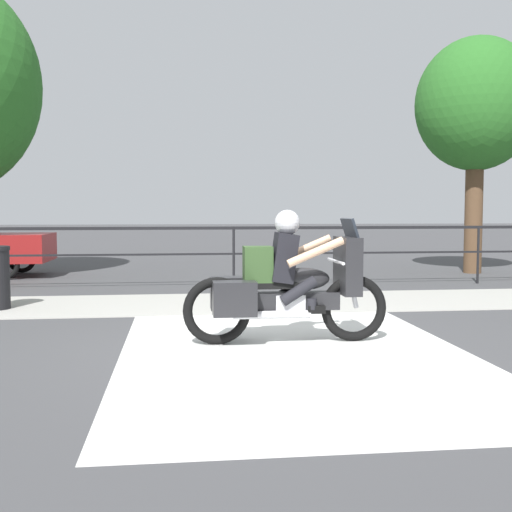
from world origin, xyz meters
name	(u,v)px	position (x,y,z in m)	size (l,w,h in m)	color
ground_plane	(277,347)	(0.00, 0.00, 0.00)	(120.00, 120.00, 0.00)	#424244
sidewalk_band	(245,303)	(0.00, 3.40, 0.01)	(44.00, 2.40, 0.01)	#A8A59E
crosswalk_band	(293,350)	(0.15, -0.20, 0.00)	(3.72, 6.00, 0.01)	silver
fence_railing	(234,239)	(0.00, 5.60, 0.95)	(36.00, 0.05, 1.20)	black
motorcycle	(286,284)	(0.14, 0.19, 0.69)	(2.38, 0.76, 1.54)	black
tree_behind_sign	(476,106)	(6.00, 7.73, 4.00)	(2.87, 2.87, 5.63)	brown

